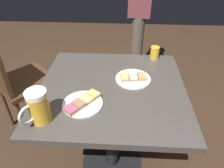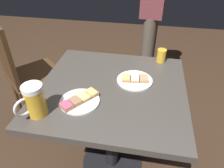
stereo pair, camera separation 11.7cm
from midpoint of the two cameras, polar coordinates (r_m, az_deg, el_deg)
name	(u,v)px [view 1 (the left image)]	position (r m, az deg, el deg)	size (l,w,h in m)	color
ground_plane	(112,162)	(1.71, -2.09, -20.48)	(6.00, 6.00, 0.00)	#382619
cafe_table	(112,106)	(1.27, -2.65, -5.96)	(0.82, 0.79, 0.71)	black
plate_near	(83,103)	(1.08, -11.08, -5.18)	(0.20, 0.20, 0.03)	white
plate_far	(133,78)	(1.24, 3.06, 1.50)	(0.21, 0.21, 0.03)	white
beer_mug	(38,107)	(1.00, -22.62, -5.92)	(0.11, 0.14, 0.16)	gold
beer_glass_small	(155,53)	(1.45, 9.24, 8.24)	(0.06, 0.06, 0.09)	gold
cafe_chair	(14,77)	(1.73, -26.78, 1.60)	(0.54, 0.54, 0.96)	#472D19
patron_standing	(140,1)	(1.90, 5.79, 21.39)	(0.21, 0.33, 1.63)	#51473D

